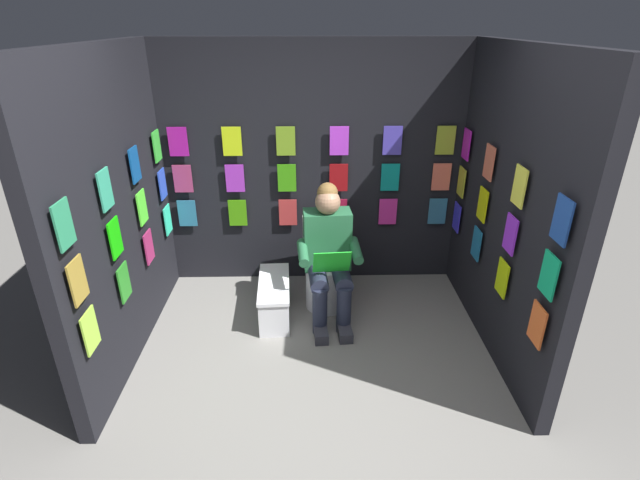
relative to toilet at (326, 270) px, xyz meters
name	(u,v)px	position (x,y,z in m)	size (l,w,h in m)	color
ground_plane	(317,440)	(0.11, 1.62, -0.33)	(30.00, 30.00, 0.00)	gray
display_wall_back	(313,168)	(0.11, -0.52, 0.81)	(2.86, 0.14, 2.27)	black
display_wall_left	(508,209)	(-1.32, 0.57, 0.81)	(0.14, 2.09, 2.27)	black
display_wall_right	(116,213)	(1.54, 0.57, 0.81)	(0.14, 2.09, 2.27)	black
toilet	(326,270)	(0.00, 0.00, 0.00)	(0.42, 0.57, 0.77)	white
person_reading	(329,254)	(-0.01, 0.23, 0.27)	(0.55, 0.70, 1.19)	#286B42
comic_longbox_near	(275,299)	(0.46, 0.23, -0.16)	(0.30, 0.70, 0.34)	silver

